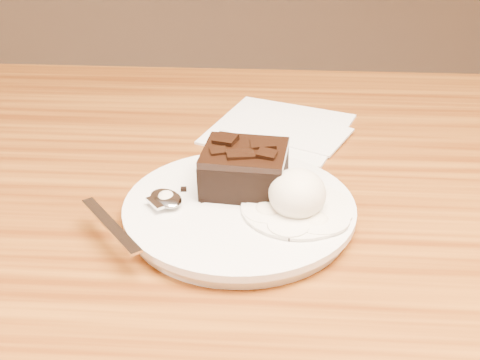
# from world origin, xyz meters

# --- Properties ---
(plate) EXTENTS (0.23, 0.23, 0.02)m
(plate) POSITION_xyz_m (-0.08, -0.04, 0.76)
(plate) COLOR silver
(plate) RESTS_ON dining_table
(brownie) EXTENTS (0.09, 0.08, 0.04)m
(brownie) POSITION_xyz_m (-0.08, -0.01, 0.79)
(brownie) COLOR black
(brownie) RESTS_ON plate
(ice_cream_scoop) EXTENTS (0.05, 0.06, 0.05)m
(ice_cream_scoop) POSITION_xyz_m (-0.03, -0.05, 0.79)
(ice_cream_scoop) COLOR silver
(ice_cream_scoop) RESTS_ON plate
(melt_puddle) EXTENTS (0.11, 0.11, 0.00)m
(melt_puddle) POSITION_xyz_m (-0.03, -0.05, 0.77)
(melt_puddle) COLOR white
(melt_puddle) RESTS_ON plate
(spoon) EXTENTS (0.12, 0.14, 0.01)m
(spoon) POSITION_xyz_m (-0.15, -0.05, 0.77)
(spoon) COLOR silver
(spoon) RESTS_ON plate
(napkin) EXTENTS (0.21, 0.21, 0.01)m
(napkin) POSITION_xyz_m (-0.05, 0.17, 0.75)
(napkin) COLOR white
(napkin) RESTS_ON dining_table
(crumb_a) EXTENTS (0.01, 0.01, 0.00)m
(crumb_a) POSITION_xyz_m (-0.14, -0.02, 0.77)
(crumb_a) COLOR black
(crumb_a) RESTS_ON plate
(crumb_b) EXTENTS (0.01, 0.01, 0.00)m
(crumb_b) POSITION_xyz_m (-0.12, -0.04, 0.77)
(crumb_b) COLOR black
(crumb_b) RESTS_ON plate
(crumb_c) EXTENTS (0.01, 0.01, 0.00)m
(crumb_c) POSITION_xyz_m (-0.03, -0.10, 0.77)
(crumb_c) COLOR black
(crumb_c) RESTS_ON plate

